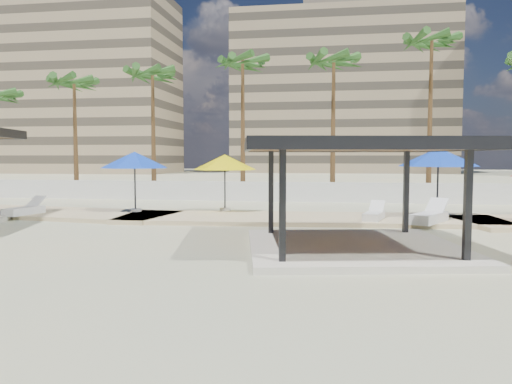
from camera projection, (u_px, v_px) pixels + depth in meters
ground at (224, 249)px, 14.68m from camera, size 200.00×200.00×0.00m
promenade at (307, 217)px, 21.91m from camera, size 44.45×7.97×0.24m
boundary_wall at (282, 192)px, 30.39m from camera, size 56.00×0.30×1.20m
building_west at (76, 85)px, 87.25m from camera, size 34.00×16.00×32.40m
building_mid at (341, 93)px, 89.87m from camera, size 38.00×16.00×30.40m
pavilion_central at (354, 185)px, 14.35m from camera, size 7.36×7.36×3.19m
umbrella_b at (225, 162)px, 23.54m from camera, size 3.74×3.74×2.66m
umbrella_d at (438, 157)px, 21.14m from camera, size 3.65×3.65×2.94m
umbrella_f at (135, 160)px, 23.06m from camera, size 3.61×3.61×2.78m
lounger_a at (25, 210)px, 22.05m from camera, size 0.97×2.11×0.77m
lounger_b at (429, 217)px, 19.33m from camera, size 1.82×2.41×0.89m
lounger_c at (374, 215)px, 20.29m from camera, size 1.05×1.98×0.72m
palm_b at (74, 87)px, 34.94m from camera, size 3.00×3.00×8.78m
palm_c at (153, 79)px, 33.38m from camera, size 3.00×3.00×9.07m
palm_d at (243, 68)px, 33.17m from camera, size 3.00×3.00×9.82m
palm_e at (334, 67)px, 31.73m from camera, size 3.00×3.00×9.66m
palm_f at (432, 48)px, 30.91m from camera, size 3.00×3.00×10.75m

